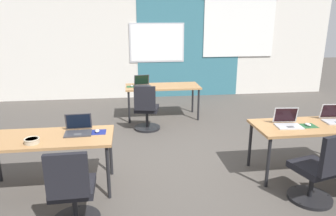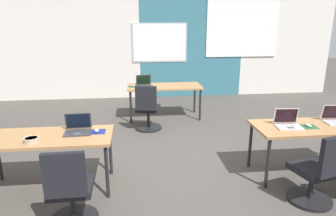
% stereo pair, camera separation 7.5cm
% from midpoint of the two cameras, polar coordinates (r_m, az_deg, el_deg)
% --- Properties ---
extents(ground_plane, '(24.00, 24.00, 0.00)m').
position_cam_midpoint_polar(ground_plane, '(4.80, 1.57, -9.80)').
color(ground_plane, '#47423D').
extents(back_wall_assembly, '(10.00, 0.27, 2.80)m').
position_cam_midpoint_polar(back_wall_assembly, '(8.51, -2.51, 11.55)').
color(back_wall_assembly, silver).
rests_on(back_wall_assembly, ground).
extents(desk_near_left, '(1.60, 0.70, 0.72)m').
position_cam_midpoint_polar(desk_near_left, '(4.08, -22.14, -5.83)').
color(desk_near_left, '#A37547').
rests_on(desk_near_left, ground).
extents(desk_near_right, '(1.60, 0.70, 0.72)m').
position_cam_midpoint_polar(desk_near_right, '(4.63, 24.87, -3.55)').
color(desk_near_right, '#A37547').
rests_on(desk_near_right, ground).
extents(desk_far_center, '(1.60, 0.70, 0.72)m').
position_cam_midpoint_polar(desk_far_center, '(6.65, -1.35, 3.69)').
color(desk_far_center, '#A37547').
rests_on(desk_far_center, ground).
extents(laptop_near_right_end, '(0.35, 0.31, 0.23)m').
position_cam_midpoint_polar(laptop_near_right_end, '(4.89, 28.35, -1.64)').
color(laptop_near_right_end, '#B7B7BC').
rests_on(laptop_near_right_end, desk_near_right).
extents(laptop_far_left, '(0.37, 0.33, 0.24)m').
position_cam_midpoint_polar(laptop_far_left, '(6.60, -5.09, 4.51)').
color(laptop_far_left, '#333338').
rests_on(laptop_far_left, desk_far_center).
extents(mousepad_far_left, '(0.22, 0.19, 0.00)m').
position_cam_midpoint_polar(mousepad_far_left, '(6.59, -7.13, 3.99)').
color(mousepad_far_left, '#23512D').
rests_on(mousepad_far_left, desk_far_center).
extents(mouse_far_left, '(0.06, 0.10, 0.03)m').
position_cam_midpoint_polar(mouse_far_left, '(6.58, -7.13, 4.15)').
color(mouse_far_left, '#B2B2B7').
rests_on(mouse_far_left, mousepad_far_left).
extents(chair_far_left, '(0.52, 0.57, 0.92)m').
position_cam_midpoint_polar(chair_far_left, '(5.95, -4.42, -0.70)').
color(chair_far_left, black).
rests_on(chair_far_left, ground).
extents(laptop_near_left_inner, '(0.34, 0.30, 0.23)m').
position_cam_midpoint_polar(laptop_near_left_inner, '(4.05, -16.96, -3.80)').
color(laptop_near_left_inner, '#333338').
rests_on(laptop_near_left_inner, desk_near_left).
extents(mousepad_near_left_inner, '(0.22, 0.19, 0.00)m').
position_cam_midpoint_polar(mousepad_near_left_inner, '(4.02, -13.63, -4.42)').
color(mousepad_near_left_inner, navy).
rests_on(mousepad_near_left_inner, desk_near_left).
extents(mouse_near_left_inner, '(0.07, 0.10, 0.03)m').
position_cam_midpoint_polar(mouse_near_left_inner, '(4.01, -13.64, -4.17)').
color(mouse_near_left_inner, '#B2B2B7').
rests_on(mouse_near_left_inner, mousepad_near_left_inner).
extents(chair_near_left_inner, '(0.52, 0.54, 0.92)m').
position_cam_midpoint_polar(chair_near_left_inner, '(3.40, -18.05, -15.22)').
color(chair_near_left_inner, black).
rests_on(chair_near_left_inner, ground).
extents(laptop_near_right_inner, '(0.35, 0.30, 0.23)m').
position_cam_midpoint_polar(laptop_near_right_inner, '(4.42, 21.03, -2.50)').
color(laptop_near_right_inner, '#B7B7BC').
rests_on(laptop_near_right_inner, desk_near_right).
extents(mousepad_near_right_inner, '(0.22, 0.19, 0.00)m').
position_cam_midpoint_polar(mousepad_near_right_inner, '(4.53, 24.26, -3.06)').
color(mousepad_near_right_inner, '#23512D').
rests_on(mousepad_near_right_inner, desk_near_right).
extents(mouse_near_right_inner, '(0.07, 0.11, 0.03)m').
position_cam_midpoint_polar(mouse_near_right_inner, '(4.52, 24.29, -2.83)').
color(mouse_near_right_inner, silver).
rests_on(mouse_near_right_inner, mousepad_near_right_inner).
extents(chair_near_right_inner, '(0.54, 0.59, 0.92)m').
position_cam_midpoint_polar(chair_near_right_inner, '(4.02, 25.81, -11.02)').
color(chair_near_right_inner, black).
rests_on(chair_near_right_inner, ground).
extents(snack_bowl, '(0.18, 0.18, 0.06)m').
position_cam_midpoint_polar(snack_bowl, '(3.91, -24.64, -5.54)').
color(snack_bowl, tan).
rests_on(snack_bowl, desk_near_left).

